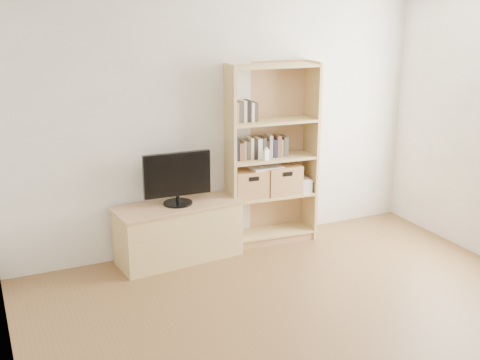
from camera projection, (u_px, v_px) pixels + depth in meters
back_wall at (221, 123)px, 6.12m from camera, size 4.50×0.02×2.60m
left_wall at (5, 249)px, 3.05m from camera, size 0.02×5.00×2.60m
tv_stand at (179, 233)px, 5.99m from camera, size 1.26×0.58×0.56m
bookshelf at (272, 155)px, 6.27m from camera, size 0.98×0.41×1.91m
television at (177, 178)px, 5.83m from camera, size 0.67×0.08×0.52m
books_row_mid at (271, 147)px, 6.27m from camera, size 0.76×0.23×0.20m
books_row_upper at (252, 111)px, 6.08m from camera, size 0.39×0.17×0.20m
baby_monitor at (266, 155)px, 6.13m from camera, size 0.06×0.05×0.11m
basket_left at (249, 183)px, 6.26m from camera, size 0.37×0.32×0.29m
basket_right at (281, 179)px, 6.38m from camera, size 0.39×0.33×0.31m
laptop at (266, 167)px, 6.27m from camera, size 0.34×0.24×0.03m
magazine_stack at (299, 185)px, 6.48m from camera, size 0.21×0.29×0.12m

